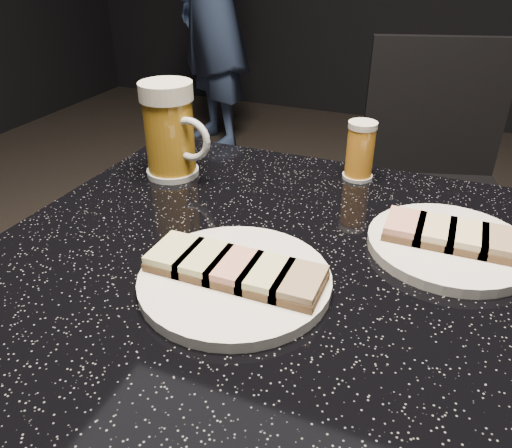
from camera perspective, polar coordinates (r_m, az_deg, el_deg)
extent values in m
cylinder|color=white|center=(0.59, -2.42, -6.40)|extent=(0.23, 0.23, 0.01)
cylinder|color=white|center=(0.70, 21.18, -2.27)|extent=(0.21, 0.21, 0.01)
imported|color=navy|center=(2.94, -5.16, 24.12)|extent=(0.70, 0.67, 1.62)
cylinder|color=black|center=(0.90, 0.00, -24.15)|extent=(0.10, 0.10, 0.69)
cube|color=black|center=(0.65, 0.00, -4.99)|extent=(0.70, 0.70, 0.03)
cylinder|color=silver|center=(0.87, -9.46, 5.93)|extent=(0.09, 0.09, 0.01)
cylinder|color=#C2861F|center=(0.85, -9.83, 9.93)|extent=(0.08, 0.08, 0.12)
cylinder|color=white|center=(0.83, -10.28, 14.73)|extent=(0.09, 0.09, 0.03)
torus|color=white|center=(0.81, -7.60, 9.57)|extent=(0.07, 0.01, 0.07)
cylinder|color=silver|center=(0.87, 11.51, 5.39)|extent=(0.05, 0.05, 0.01)
cylinder|color=orange|center=(0.85, 11.80, 8.08)|extent=(0.05, 0.05, 0.08)
cylinder|color=silver|center=(0.84, 12.13, 11.00)|extent=(0.05, 0.05, 0.01)
cube|color=black|center=(1.50, 19.82, 2.11)|extent=(0.50, 0.50, 0.04)
cylinder|color=black|center=(1.45, 12.94, -8.95)|extent=(0.03, 0.03, 0.43)
cylinder|color=black|center=(1.53, 25.85, -9.08)|extent=(0.03, 0.03, 0.43)
cylinder|color=black|center=(1.72, 11.85, -1.82)|extent=(0.03, 0.03, 0.43)
cylinder|color=black|center=(1.80, 22.73, -2.28)|extent=(0.03, 0.03, 0.43)
cube|color=black|center=(1.59, 19.83, 12.32)|extent=(0.39, 0.14, 0.40)
cube|color=#4C3521|center=(0.61, -9.20, -3.74)|extent=(0.05, 0.07, 0.01)
cube|color=#D1D184|center=(0.61, -9.28, -3.00)|extent=(0.05, 0.07, 0.01)
cube|color=#4C3521|center=(0.60, -5.92, -4.58)|extent=(0.05, 0.07, 0.01)
cube|color=#D1D184|center=(0.59, -5.97, -3.82)|extent=(0.05, 0.07, 0.01)
cube|color=#4C3521|center=(0.58, -2.45, -5.45)|extent=(0.05, 0.07, 0.01)
cube|color=tan|center=(0.58, -2.47, -4.68)|extent=(0.05, 0.07, 0.01)
cube|color=#4C3521|center=(0.57, 1.21, -6.33)|extent=(0.05, 0.07, 0.01)
cube|color=#D1D184|center=(0.56, 1.22, -5.55)|extent=(0.05, 0.07, 0.01)
cube|color=#4C3521|center=(0.56, 5.02, -7.23)|extent=(0.05, 0.07, 0.01)
cube|color=#8C7251|center=(0.55, 5.07, -6.45)|extent=(0.05, 0.07, 0.01)
cube|color=#4C3521|center=(0.69, 16.60, -0.50)|extent=(0.05, 0.07, 0.01)
cube|color=tan|center=(0.69, 16.72, 0.18)|extent=(0.05, 0.07, 0.01)
cube|color=#4C3521|center=(0.69, 19.78, -1.12)|extent=(0.05, 0.07, 0.01)
cube|color=beige|center=(0.69, 19.91, -0.44)|extent=(0.05, 0.07, 0.01)
cube|color=#4C3521|center=(0.69, 22.95, -1.74)|extent=(0.05, 0.07, 0.01)
cube|color=beige|center=(0.69, 23.10, -1.06)|extent=(0.05, 0.07, 0.01)
cube|color=#4C3521|center=(0.70, 26.10, -2.34)|extent=(0.05, 0.07, 0.01)
cube|color=#8C7251|center=(0.69, 26.28, -1.67)|extent=(0.05, 0.07, 0.01)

